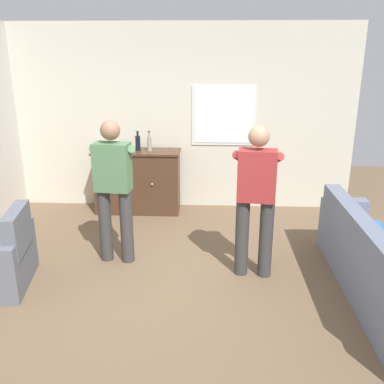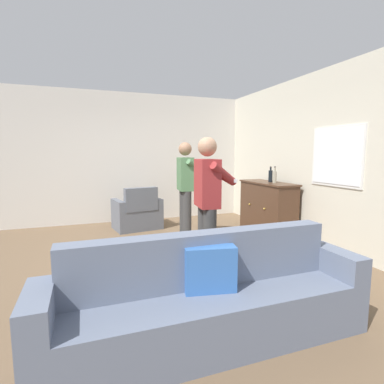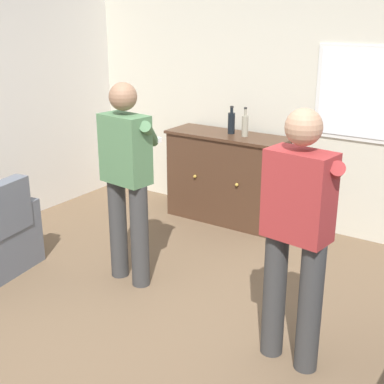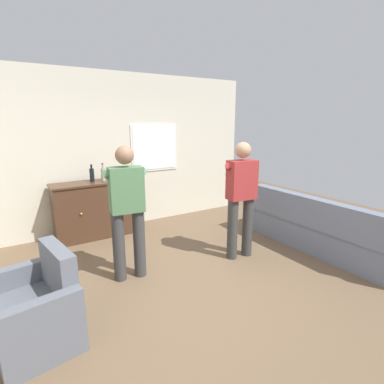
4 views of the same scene
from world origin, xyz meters
name	(u,v)px [view 2 (image 2 of 4)]	position (x,y,z in m)	size (l,w,h in m)	color
ground	(158,258)	(0.00, 0.00, 0.00)	(10.40, 10.40, 0.00)	brown
wall_back_with_window	(312,159)	(0.01, 2.66, 1.40)	(5.20, 0.15, 2.80)	beige
wall_side_left	(128,158)	(-2.66, 0.00, 1.40)	(0.12, 5.20, 2.80)	silver
couch	(211,304)	(2.05, -0.06, 0.33)	(0.57, 2.58, 0.86)	slate
armchair	(138,215)	(-1.80, 0.03, 0.29)	(0.77, 0.97, 0.85)	slate
sideboard_cabinet	(267,207)	(-0.70, 2.30, 0.48)	(1.31, 0.49, 0.96)	#472D1E
bottle_wine_green	(275,177)	(-0.50, 2.30, 1.08)	(0.07, 0.07, 0.30)	gray
bottle_liquor_amber	(270,176)	(-0.68, 2.33, 1.08)	(0.07, 0.07, 0.29)	black
person_standing_left	(186,187)	(-0.68, 0.66, 0.94)	(0.55, 0.50, 1.68)	#383838
person_standing_right	(208,202)	(0.90, 0.39, 0.94)	(0.55, 0.50, 1.68)	#383838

